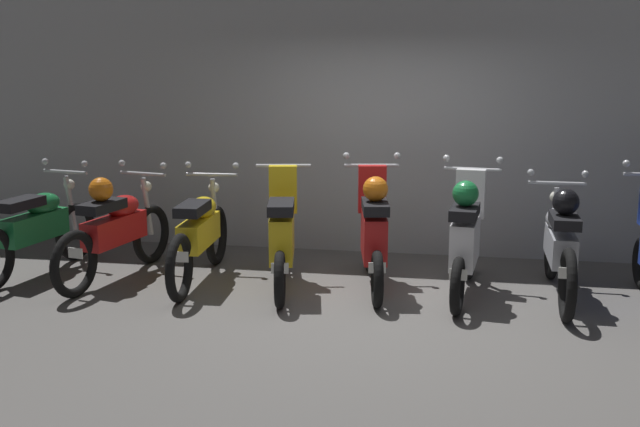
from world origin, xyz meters
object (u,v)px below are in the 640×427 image
at_px(motorbike_slot_2, 200,234).
at_px(motorbike_slot_6, 560,244).
at_px(motorbike_slot_5, 466,237).
at_px(motorbike_slot_4, 374,232).
at_px(motorbike_slot_3, 282,236).
at_px(motorbike_slot_0, 36,229).
at_px(motorbike_slot_1, 115,228).

height_order(motorbike_slot_2, motorbike_slot_6, same).
xyz_separation_m(motorbike_slot_5, motorbike_slot_6, (0.88, 0.07, -0.04)).
xyz_separation_m(motorbike_slot_4, motorbike_slot_6, (1.76, -0.02, -0.04)).
relative_size(motorbike_slot_2, motorbike_slot_6, 1.00).
xyz_separation_m(motorbike_slot_3, motorbike_slot_5, (1.77, 0.07, 0.04)).
relative_size(motorbike_slot_0, motorbike_slot_6, 0.99).
relative_size(motorbike_slot_0, motorbike_slot_5, 1.15).
bearing_deg(motorbike_slot_2, motorbike_slot_4, 2.58).
height_order(motorbike_slot_3, motorbike_slot_6, motorbike_slot_3).
relative_size(motorbike_slot_1, motorbike_slot_2, 0.99).
distance_m(motorbike_slot_2, motorbike_slot_4, 1.76).
xyz_separation_m(motorbike_slot_1, motorbike_slot_2, (0.88, 0.07, -0.04)).
height_order(motorbike_slot_2, motorbike_slot_4, motorbike_slot_4).
relative_size(motorbike_slot_1, motorbike_slot_4, 1.16).
relative_size(motorbike_slot_2, motorbike_slot_5, 1.16).
bearing_deg(motorbike_slot_1, motorbike_slot_0, -179.64).
bearing_deg(motorbike_slot_6, motorbike_slot_0, -178.55).
height_order(motorbike_slot_1, motorbike_slot_4, motorbike_slot_4).
bearing_deg(motorbike_slot_0, motorbike_slot_4, 2.52).
relative_size(motorbike_slot_3, motorbike_slot_4, 1.00).
height_order(motorbike_slot_1, motorbike_slot_5, motorbike_slot_5).
height_order(motorbike_slot_0, motorbike_slot_3, motorbike_slot_3).
xyz_separation_m(motorbike_slot_2, motorbike_slot_6, (3.52, 0.06, 0.04)).
height_order(motorbike_slot_4, motorbike_slot_6, motorbike_slot_4).
bearing_deg(motorbike_slot_2, motorbike_slot_3, -5.07).
relative_size(motorbike_slot_2, motorbike_slot_3, 1.17).
relative_size(motorbike_slot_5, motorbike_slot_6, 0.86).
height_order(motorbike_slot_1, motorbike_slot_3, motorbike_slot_3).
relative_size(motorbike_slot_0, motorbike_slot_4, 1.16).
xyz_separation_m(motorbike_slot_2, motorbike_slot_5, (2.64, -0.01, 0.08)).
bearing_deg(motorbike_slot_6, motorbike_slot_5, -175.64).
height_order(motorbike_slot_5, motorbike_slot_6, motorbike_slot_5).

